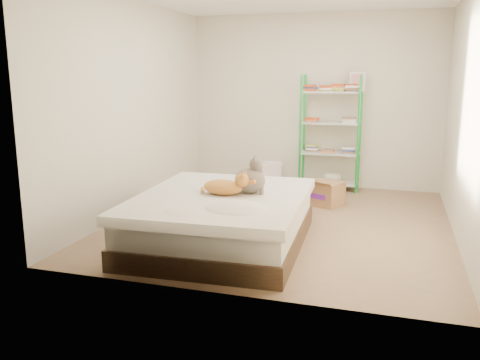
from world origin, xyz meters
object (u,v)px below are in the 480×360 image
at_px(orange_cat, 223,185).
at_px(grey_cat, 250,175).
at_px(bed, 222,219).
at_px(cardboard_box, 324,193).
at_px(white_bin, 271,174).
at_px(shelf_unit, 331,130).

xyz_separation_m(orange_cat, grey_cat, (0.24, 0.14, 0.09)).
bearing_deg(bed, orange_cat, -3.45).
bearing_deg(cardboard_box, bed, -88.12).
bearing_deg(white_bin, grey_cat, -81.18).
xyz_separation_m(orange_cat, white_bin, (-0.17, 2.82, -0.43)).
bearing_deg(grey_cat, white_bin, -2.21).
distance_m(bed, shelf_unit, 3.01).
xyz_separation_m(bed, orange_cat, (0.01, -0.00, 0.36)).
height_order(bed, cardboard_box, bed).
bearing_deg(grey_cat, shelf_unit, -20.90).
bearing_deg(bed, cardboard_box, 64.91).
relative_size(cardboard_box, white_bin, 1.50).
xyz_separation_m(bed, grey_cat, (0.26, 0.14, 0.45)).
relative_size(bed, shelf_unit, 1.22).
bearing_deg(orange_cat, white_bin, 96.53).
bearing_deg(shelf_unit, orange_cat, -104.10).
bearing_deg(orange_cat, shelf_unit, 78.93).
height_order(bed, white_bin, bed).
distance_m(shelf_unit, white_bin, 1.14).
relative_size(bed, grey_cat, 5.58).
height_order(bed, orange_cat, orange_cat).
distance_m(bed, cardboard_box, 2.04).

